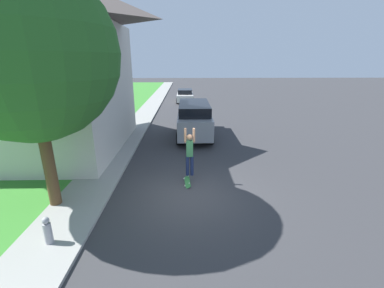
% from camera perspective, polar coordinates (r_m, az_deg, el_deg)
% --- Properties ---
extents(ground_plane, '(120.00, 120.00, 0.00)m').
position_cam_1_polar(ground_plane, '(9.33, -1.08, -11.23)').
color(ground_plane, '#333335').
extents(lawn, '(10.00, 80.00, 0.08)m').
position_cam_1_polar(lawn, '(16.85, -29.53, 0.18)').
color(lawn, '#387F2D').
rests_on(lawn, ground_plane).
extents(sidewalk, '(1.80, 80.00, 0.10)m').
position_cam_1_polar(sidewalk, '(15.26, -14.83, 0.35)').
color(sidewalk, gray).
rests_on(sidewalk, ground_plane).
extents(house, '(9.90, 8.86, 9.08)m').
position_cam_1_polar(house, '(15.54, -33.97, 16.10)').
color(house, beige).
rests_on(house, lawn).
extents(lawn_tree_near, '(4.92, 4.92, 7.14)m').
position_cam_1_polar(lawn_tree_near, '(8.65, -32.66, 16.58)').
color(lawn_tree_near, brown).
rests_on(lawn_tree_near, lawn).
extents(suv_parked, '(2.12, 5.08, 2.07)m').
position_cam_1_polar(suv_parked, '(15.90, 0.47, 5.71)').
color(suv_parked, gray).
rests_on(suv_parked, ground_plane).
extents(car_down_street, '(1.89, 4.22, 1.42)m').
position_cam_1_polar(car_down_street, '(29.34, -1.56, 10.69)').
color(car_down_street, silver).
rests_on(car_down_street, ground_plane).
extents(skateboarder, '(0.41, 0.22, 1.88)m').
position_cam_1_polar(skateboarder, '(9.67, -0.53, -1.71)').
color(skateboarder, '#192347').
rests_on(skateboarder, ground_plane).
extents(skateboard, '(0.28, 0.81, 0.28)m').
position_cam_1_polar(skateboard, '(10.05, -1.05, -8.38)').
color(skateboard, '#337F3D').
rests_on(skateboard, ground_plane).
extents(fire_hydrant, '(0.20, 0.20, 0.75)m').
position_cam_1_polar(fire_hydrant, '(7.80, -29.43, -16.41)').
color(fire_hydrant, '#99999E').
rests_on(fire_hydrant, sidewalk).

